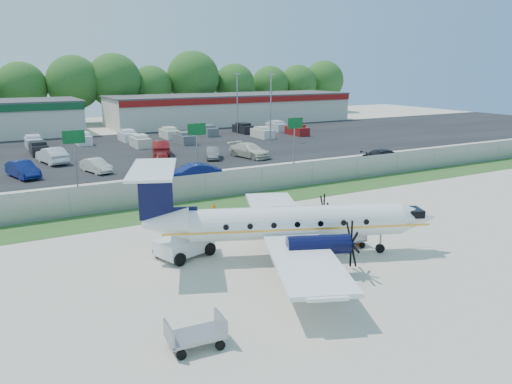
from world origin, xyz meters
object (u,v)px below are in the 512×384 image
pushback_tug (186,242)px  baggage_cart_far (347,239)px  baggage_cart_near (196,334)px  aircraft (290,222)px

pushback_tug → baggage_cart_far: pushback_tug is taller
baggage_cart_near → baggage_cart_far: baggage_cart_near is taller
baggage_cart_far → pushback_tug: bearing=159.4°
baggage_cart_near → pushback_tug: bearing=70.9°
aircraft → baggage_cart_near: bearing=-143.1°
baggage_cart_far → aircraft: bearing=175.7°
aircraft → baggage_cart_near: aircraft is taller
aircraft → baggage_cart_far: (3.71, -0.28, -1.48)m
aircraft → baggage_cart_near: size_ratio=7.61×
pushback_tug → aircraft: bearing=-31.3°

